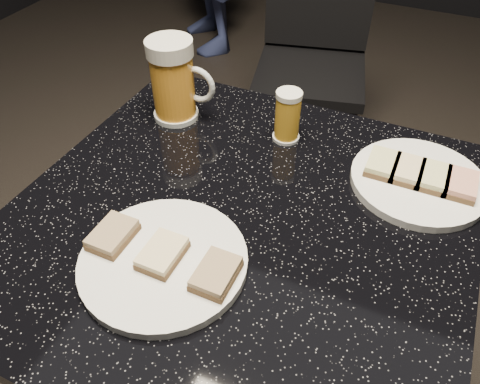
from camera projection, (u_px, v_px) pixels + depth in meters
name	position (u px, v px, depth m)	size (l,w,h in m)	color
plate_large	(164.00, 261.00, 0.65)	(0.24, 0.24, 0.01)	white
plate_small	(418.00, 181.00, 0.78)	(0.22, 0.22, 0.01)	white
table	(240.00, 304.00, 0.89)	(0.70, 0.70, 0.75)	black
beer_mug	(174.00, 80.00, 0.88)	(0.13, 0.09, 0.16)	white
beer_tumbler	(288.00, 116.00, 0.84)	(0.05, 0.05, 0.10)	silver
chair	(313.00, 55.00, 1.67)	(0.45, 0.45, 0.86)	black
canapes_on_plate_large	(162.00, 254.00, 0.64)	(0.22, 0.07, 0.02)	#4C3521
canapes_on_plate_small	(421.00, 174.00, 0.77)	(0.17, 0.07, 0.02)	#4C3521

